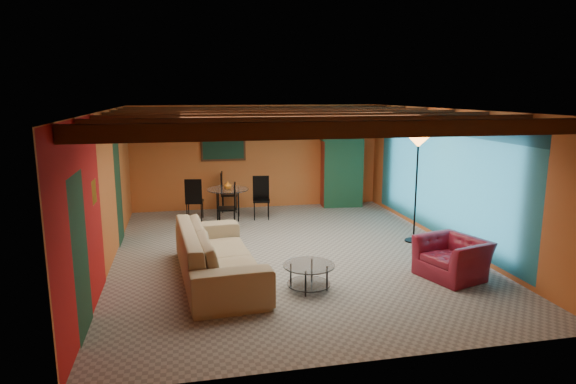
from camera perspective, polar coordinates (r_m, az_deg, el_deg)
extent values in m
cube|color=gray|center=(9.56, 0.25, -7.01)|extent=(6.50, 8.00, 0.01)
cube|color=silver|center=(9.08, 0.27, 9.39)|extent=(6.50, 8.00, 0.01)
cube|color=#C1612C|center=(13.12, -3.49, 4.04)|extent=(6.50, 0.02, 2.70)
cube|color=#AA1413|center=(9.11, -20.13, 0.15)|extent=(0.02, 8.00, 2.70)
cube|color=teal|center=(10.41, 18.03, 1.60)|extent=(0.02, 8.00, 2.70)
imported|color=#937F5F|center=(8.23, -8.01, -7.00)|extent=(1.38, 3.05, 0.87)
imported|color=maroon|center=(8.69, 18.33, -7.19)|extent=(1.16, 1.24, 0.66)
cube|color=maroon|center=(13.40, 6.08, 2.14)|extent=(1.05, 0.58, 1.77)
cube|color=black|center=(12.94, -7.44, 5.20)|extent=(1.05, 0.03, 0.65)
imported|color=#26661E|center=(13.27, 6.17, 6.84)|extent=(0.43, 0.38, 0.44)
imported|color=orange|center=(11.91, -6.96, 2.16)|extent=(0.22, 0.22, 0.19)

